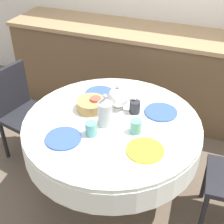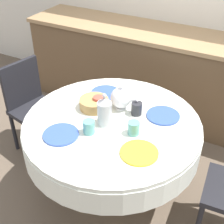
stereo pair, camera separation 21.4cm
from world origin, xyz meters
TOP-DOWN VIEW (x-y plane):
  - ground_plane at (0.00, 0.00)m, footprint 12.00×12.00m
  - kitchen_counter at (0.00, 1.33)m, footprint 3.24×0.64m
  - dining_table at (0.00, 0.00)m, footprint 1.26×1.26m
  - chair_right at (-0.95, 0.21)m, footprint 0.48×0.48m
  - plate_near_left at (-0.22, -0.30)m, footprint 0.24×0.24m
  - cup_near_left at (-0.08, -0.18)m, footprint 0.08×0.08m
  - plate_near_right at (0.30, -0.21)m, footprint 0.24×0.24m
  - cup_near_right at (0.19, -0.05)m, footprint 0.08×0.08m
  - plate_far_left at (-0.22, 0.30)m, footprint 0.24×0.24m
  - cup_far_left at (-0.17, 0.10)m, footprint 0.08×0.08m
  - plate_far_right at (0.29, 0.23)m, footprint 0.24×0.24m
  - cup_far_right at (0.11, 0.16)m, footprint 0.08×0.08m
  - coffee_carafe at (-0.03, -0.05)m, footprint 0.10×0.10m
  - teapot at (-0.02, 0.18)m, footprint 0.21×0.16m
  - bread_basket at (-0.20, 0.09)m, footprint 0.22×0.22m

SIDE VIEW (x-z plane):
  - ground_plane at x=0.00m, z-range 0.00..0.00m
  - kitchen_counter at x=0.00m, z-range 0.00..0.94m
  - chair_right at x=-0.95m, z-range 0.05..0.92m
  - dining_table at x=0.00m, z-range 0.25..1.00m
  - plate_near_left at x=-0.22m, z-range 0.75..0.76m
  - plate_near_right at x=0.30m, z-range 0.75..0.76m
  - plate_far_left at x=-0.22m, z-range 0.75..0.76m
  - plate_far_right at x=0.29m, z-range 0.75..0.76m
  - bread_basket at x=-0.20m, z-range 0.75..0.83m
  - cup_near_left at x=-0.08m, z-range 0.75..0.84m
  - cup_near_right at x=0.19m, z-range 0.75..0.84m
  - cup_far_left at x=-0.17m, z-range 0.75..0.84m
  - cup_far_right at x=0.11m, z-range 0.75..0.84m
  - teapot at x=-0.02m, z-range 0.74..0.94m
  - coffee_carafe at x=-0.03m, z-range 0.73..0.98m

